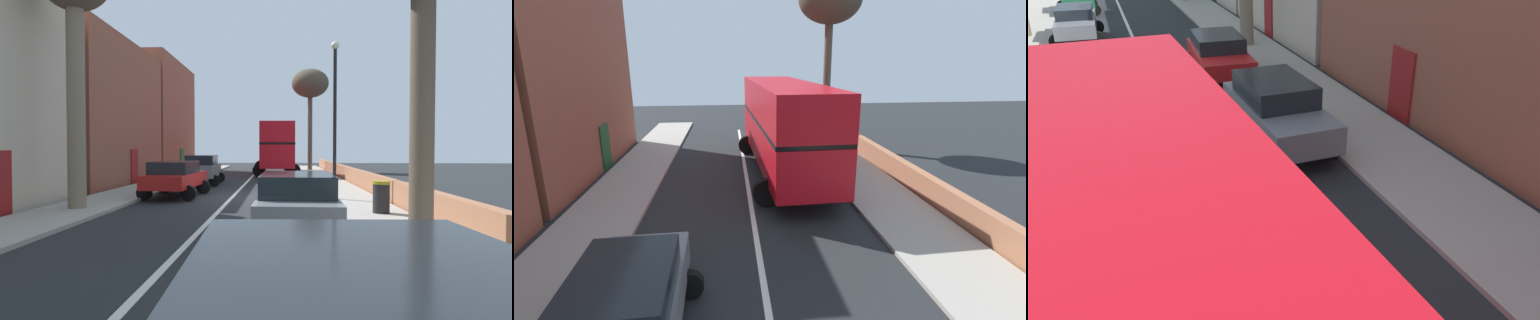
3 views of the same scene
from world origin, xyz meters
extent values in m
cube|color=brown|center=(-8.50, 18.00, 4.77)|extent=(4.00, 11.52, 9.55)
cube|color=#194C23|center=(-6.47, 18.00, 1.05)|extent=(0.08, 1.10, 2.10)
cube|color=red|center=(1.70, 16.39, 1.55)|extent=(2.91, 10.90, 1.70)
cube|color=black|center=(1.70, 16.39, 2.48)|extent=(2.93, 10.79, 0.16)
cube|color=red|center=(1.70, 16.39, 3.31)|extent=(2.91, 10.90, 1.50)
cube|color=black|center=(1.50, 21.77, 1.64)|extent=(2.20, 0.14, 1.19)
cylinder|color=black|center=(0.28, 20.01, 0.50)|extent=(1.01, 0.34, 1.00)
cylinder|color=black|center=(2.84, 20.11, 0.50)|extent=(1.01, 0.34, 1.00)
cylinder|color=black|center=(0.56, 12.66, 0.50)|extent=(1.01, 0.34, 1.00)
cylinder|color=black|center=(3.12, 12.76, 0.50)|extent=(1.01, 0.34, 1.00)
cube|color=slate|center=(-2.50, 6.42, 0.83)|extent=(1.84, 4.36, 0.70)
cube|color=black|center=(-2.49, 6.21, 1.46)|extent=(1.65, 2.41, 0.56)
cylinder|color=black|center=(-3.42, 7.73, 0.32)|extent=(0.65, 0.24, 0.64)
cylinder|color=black|center=(-1.65, 7.78, 0.32)|extent=(0.65, 0.24, 0.64)
cylinder|color=brown|center=(4.88, 21.16, 3.79)|extent=(0.43, 0.43, 7.35)
camera|label=1|loc=(2.11, -18.41, 2.19)|focal=29.65mm
camera|label=2|loc=(-0.68, 0.87, 5.03)|focal=25.24mm
camera|label=3|loc=(1.55, 17.75, 5.50)|focal=34.60mm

